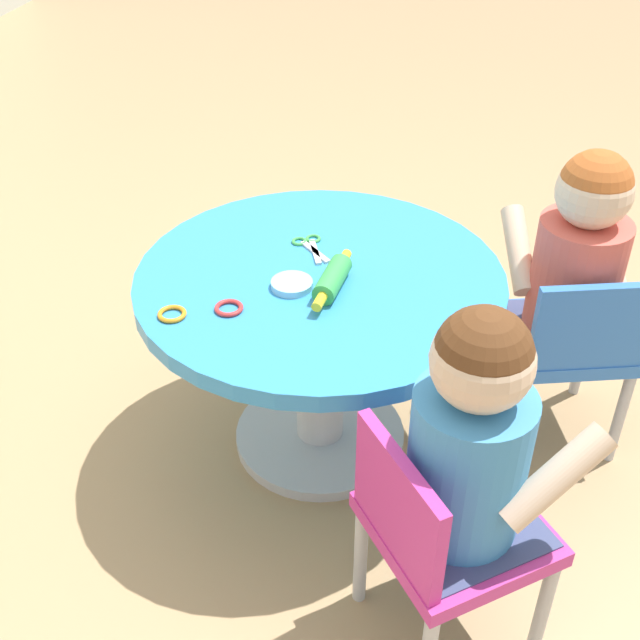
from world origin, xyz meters
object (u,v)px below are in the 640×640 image
(seated_child_right, at_px, (579,255))
(craft_scissors, at_px, (310,245))
(child_chair_right, at_px, (567,343))
(rolling_pin, at_px, (332,279))
(seated_child_left, at_px, (473,436))
(child_chair_left, at_px, (442,531))
(craft_table, at_px, (320,321))

(seated_child_right, distance_m, craft_scissors, 0.63)
(seated_child_right, relative_size, craft_scissors, 3.63)
(child_chair_right, relative_size, rolling_pin, 2.32)
(rolling_pin, distance_m, craft_scissors, 0.19)
(seated_child_left, bearing_deg, seated_child_right, -18.00)
(child_chair_left, xyz_separation_m, seated_child_right, (0.68, -0.24, 0.23))
(craft_table, xyz_separation_m, child_chair_right, (0.14, -0.59, -0.08))
(child_chair_left, height_order, seated_child_right, seated_child_right)
(child_chair_left, distance_m, seated_child_right, 0.75)
(child_chair_left, distance_m, craft_scissors, 0.76)
(child_chair_left, xyz_separation_m, child_chair_right, (0.64, -0.26, 0.00))
(craft_table, distance_m, child_chair_right, 0.61)
(rolling_pin, relative_size, craft_scissors, 1.65)
(child_chair_left, xyz_separation_m, seated_child_left, (0.02, -0.03, 0.23))
(rolling_pin, bearing_deg, child_chair_right, -70.95)
(craft_table, height_order, craft_scissors, craft_scissors)
(seated_child_right, distance_m, rolling_pin, 0.58)
(child_chair_left, relative_size, craft_scissors, 3.82)
(seated_child_left, xyz_separation_m, craft_scissors, (0.60, 0.41, -0.01))
(seated_child_right, height_order, craft_scissors, seated_child_right)
(craft_table, distance_m, rolling_pin, 0.17)
(seated_child_left, height_order, child_chair_right, seated_child_left)
(child_chair_left, bearing_deg, seated_child_right, -19.84)
(rolling_pin, bearing_deg, seated_child_right, -67.04)
(child_chair_left, xyz_separation_m, craft_scissors, (0.62, 0.38, 0.21))
(craft_scissors, bearing_deg, craft_table, -157.69)
(craft_table, distance_m, craft_scissors, 0.18)
(craft_table, height_order, seated_child_right, seated_child_right)
(craft_table, bearing_deg, seated_child_right, -73.22)
(craft_table, relative_size, child_chair_left, 1.57)
(child_chair_left, bearing_deg, rolling_pin, 33.14)
(craft_table, relative_size, child_chair_right, 1.57)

